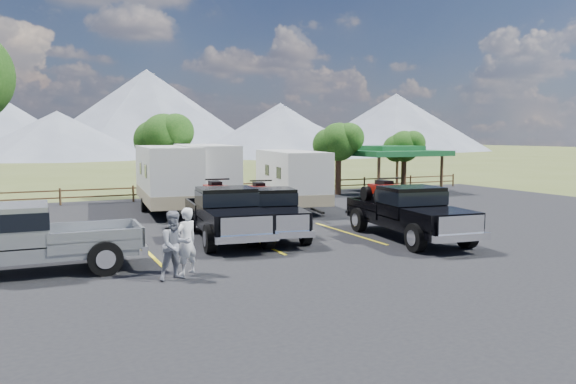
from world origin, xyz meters
name	(u,v)px	position (x,y,z in m)	size (l,w,h in m)	color
ground	(358,258)	(0.00, 0.00, 0.00)	(320.00, 320.00, 0.00)	#4E5825
asphalt_lot	(315,242)	(0.00, 3.00, 0.02)	(44.00, 34.00, 0.04)	black
stall_lines	(303,237)	(0.00, 4.00, 0.04)	(12.12, 5.50, 0.01)	yellow
tree_ne_a	(338,142)	(8.97, 17.01, 3.48)	(3.11, 2.92, 4.76)	#311E13
tree_ne_b	(404,147)	(14.98, 18.01, 3.13)	(2.77, 2.59, 4.27)	#311E13
tree_north	(164,137)	(-2.03, 19.02, 3.83)	(3.46, 3.24, 5.25)	#311E13
rail_fence	(230,188)	(2.00, 18.50, 0.61)	(36.12, 0.12, 1.00)	brown
pavilion	(389,152)	(13.00, 17.00, 2.79)	(6.20, 6.20, 3.22)	brown
mountain_range	(38,115)	(-7.63, 105.98, 7.87)	(209.00, 71.00, 20.00)	slate
rig_left	(225,211)	(-2.91, 4.76, 1.10)	(2.87, 6.78, 2.20)	black
rig_center	(267,210)	(-1.17, 4.80, 1.04)	(3.15, 6.51, 2.09)	black
rig_right	(407,210)	(3.40, 2.04, 1.11)	(2.88, 6.85, 2.23)	black
trailer_left	(167,178)	(-3.14, 13.29, 1.78)	(3.17, 9.63, 3.33)	silver
trailer_center	(205,175)	(-1.08, 13.62, 1.82)	(3.64, 9.83, 3.40)	silver
trailer_right	(291,179)	(3.08, 11.69, 1.65)	(3.41, 8.89, 3.07)	silver
pickup_silver	(23,238)	(-9.72, 2.01, 1.07)	(6.66, 2.46, 1.98)	gray
person_a	(186,241)	(-5.57, 0.12, 0.98)	(0.69, 0.45, 1.89)	silver
person_b	(175,245)	(-5.99, -0.33, 0.98)	(0.91, 0.71, 1.88)	gray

